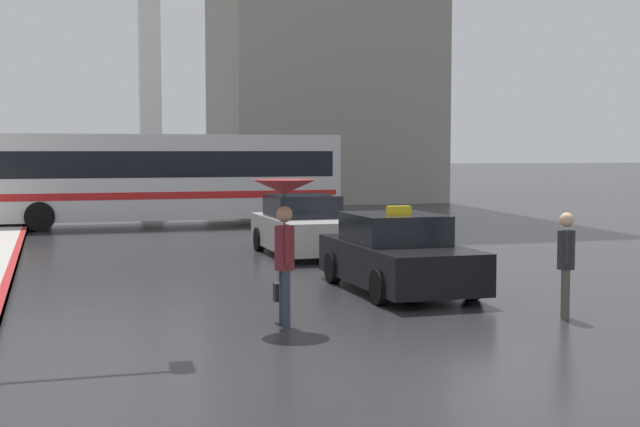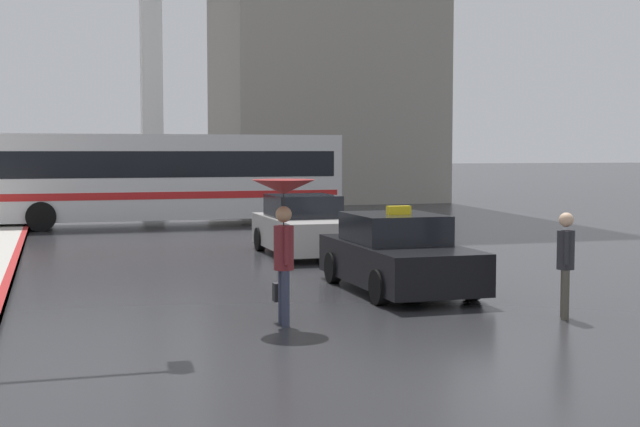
% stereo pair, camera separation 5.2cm
% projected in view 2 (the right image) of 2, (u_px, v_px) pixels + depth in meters
% --- Properties ---
extents(ground_plane, '(300.00, 300.00, 0.00)m').
position_uv_depth(ground_plane, '(449.00, 376.00, 10.32)').
color(ground_plane, '#262628').
extents(taxi, '(1.91, 4.23, 1.58)m').
position_uv_depth(taxi, '(397.00, 255.00, 16.55)').
color(taxi, black).
rests_on(taxi, ground_plane).
extents(sedan_red, '(1.91, 4.12, 1.49)m').
position_uv_depth(sedan_red, '(304.00, 228.00, 22.22)').
color(sedan_red, '#B7B2AD').
rests_on(sedan_red, ground_plane).
extents(city_bus, '(11.99, 2.74, 3.14)m').
position_uv_depth(city_bus, '(167.00, 175.00, 30.86)').
color(city_bus, silver).
rests_on(city_bus, ground_plane).
extents(pedestrian_with_umbrella, '(0.95, 0.95, 2.18)m').
position_uv_depth(pedestrian_with_umbrella, '(284.00, 212.00, 13.20)').
color(pedestrian_with_umbrella, '#2D3347').
rests_on(pedestrian_with_umbrella, ground_plane).
extents(pedestrian_man, '(0.37, 0.40, 1.65)m').
position_uv_depth(pedestrian_man, '(566.00, 257.00, 13.78)').
color(pedestrian_man, '#4C473D').
rests_on(pedestrian_man, ground_plane).
extents(traffic_light, '(3.30, 0.38, 6.46)m').
position_uv_depth(traffic_light, '(33.00, 20.00, 12.41)').
color(traffic_light, black).
rests_on(traffic_light, ground_plane).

